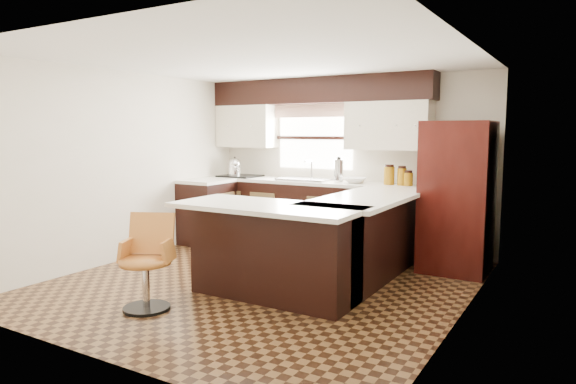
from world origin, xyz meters
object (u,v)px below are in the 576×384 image
Objects in this scene: peninsula_return at (274,253)px; bar_chair at (145,263)px; refrigerator at (457,197)px; peninsula_long at (362,241)px.

bar_chair is (-0.83, -0.92, -0.01)m from peninsula_return.
refrigerator is 3.58m from bar_chair.
refrigerator is at bearing 28.66° from bar_chair.
peninsula_return is 1.24m from bar_chair.
peninsula_long and peninsula_return have the same top height.
peninsula_return is 2.37m from refrigerator.
bar_chair is at bearing -127.30° from refrigerator.
refrigerator is at bearing 49.39° from peninsula_long.
peninsula_return is (-0.53, -0.97, 0.00)m from peninsula_long.
bar_chair is at bearing -132.05° from peninsula_return.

